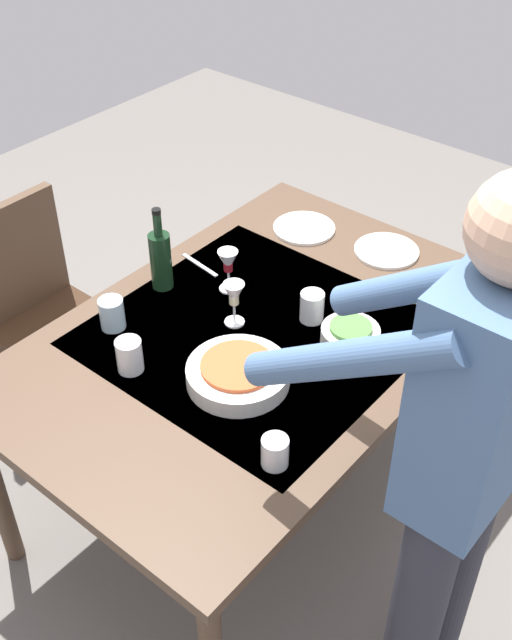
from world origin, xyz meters
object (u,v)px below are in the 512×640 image
at_px(chair_near, 40,304).
at_px(dinner_plate_far, 386,251).
at_px(wine_glass_right, 228,263).
at_px(water_cup_near_right, 112,314).
at_px(wine_bottle, 161,258).
at_px(person_server, 460,457).
at_px(water_cup_far_left, 312,307).
at_px(dinner_plate_near, 304,228).
at_px(water_cup_near_left, 129,355).
at_px(dining_table, 256,349).
at_px(side_bowl_salad, 350,335).
at_px(serving_bowl_pasta, 238,373).
at_px(water_cup_far_right, 275,452).
at_px(wine_glass_left, 234,296).

distance_m(chair_near, dinner_plate_far, 1.30).
distance_m(wine_glass_right, water_cup_near_right, 0.41).
relative_size(chair_near, wine_bottle, 3.07).
bearing_deg(person_server, chair_near, -92.16).
bearing_deg(water_cup_far_left, dinner_plate_near, -140.67).
xyz_separation_m(wine_bottle, water_cup_near_left, (0.36, 0.22, -0.06)).
bearing_deg(dinner_plate_far, dinner_plate_near, -78.28).
height_order(dining_table, water_cup_far_left, water_cup_far_left).
distance_m(person_server, wine_glass_right, 1.07).
height_order(dining_table, side_bowl_salad, side_bowl_salad).
bearing_deg(person_server, dining_table, -106.36).
xyz_separation_m(person_server, wine_bottle, (-0.22, -1.19, -0.09)).
relative_size(water_cup_far_left, serving_bowl_pasta, 0.33).
height_order(chair_near, water_cup_far_right, chair_near).
bearing_deg(dinner_plate_far, water_cup_near_left, -13.85).
relative_size(wine_glass_left, dinner_plate_near, 0.66).
bearing_deg(water_cup_near_right, chair_near, -99.61).
height_order(person_server, wine_bottle, person_server).
xyz_separation_m(wine_glass_left, dinner_plate_near, (-0.58, -0.16, -0.10)).
bearing_deg(person_server, water_cup_far_left, -119.52).
height_order(water_cup_near_right, water_cup_far_left, water_cup_near_right).
bearing_deg(water_cup_near_left, wine_glass_right, -175.40).
bearing_deg(dinner_plate_near, dinner_plate_far, 101.72).
xyz_separation_m(wine_glass_right, serving_bowl_pasta, (0.32, 0.32, -0.07)).
bearing_deg(side_bowl_salad, dinner_plate_far, -160.01).
relative_size(wine_glass_right, dinner_plate_far, 0.66).
xyz_separation_m(water_cup_near_right, water_cup_far_right, (0.12, 0.74, -0.01)).
bearing_deg(dining_table, wine_glass_left, -86.16).
bearing_deg(water_cup_far_right, serving_bowl_pasta, -122.42).
height_order(chair_near, serving_bowl_pasta, chair_near).
height_order(wine_bottle, dinner_plate_near, wine_bottle).
bearing_deg(wine_glass_left, person_server, 75.47).
height_order(dining_table, serving_bowl_pasta, serving_bowl_pasta).
bearing_deg(water_cup_near_left, wine_glass_left, 165.50).
distance_m(wine_bottle, side_bowl_salad, 0.67).
distance_m(water_cup_near_left, serving_bowl_pasta, 0.32).
bearing_deg(wine_bottle, side_bowl_salad, 103.16).
relative_size(wine_glass_left, side_bowl_salad, 0.84).
distance_m(wine_glass_left, side_bowl_salad, 0.38).
bearing_deg(wine_bottle, wine_glass_right, 124.41).
xyz_separation_m(water_cup_near_left, serving_bowl_pasta, (-0.16, 0.28, -0.02)).
relative_size(wine_glass_right, serving_bowl_pasta, 0.50).
xyz_separation_m(serving_bowl_pasta, side_bowl_salad, (-0.35, 0.15, 0.00)).
distance_m(person_server, dinner_plate_far, 1.15).
bearing_deg(side_bowl_salad, wine_glass_left, -66.08).
distance_m(person_server, water_cup_far_right, 0.47).
relative_size(dining_table, water_cup_near_left, 15.43).
bearing_deg(dining_table, side_bowl_salad, 119.60).
distance_m(dining_table, wine_bottle, 0.44).
distance_m(wine_glass_right, side_bowl_salad, 0.47).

